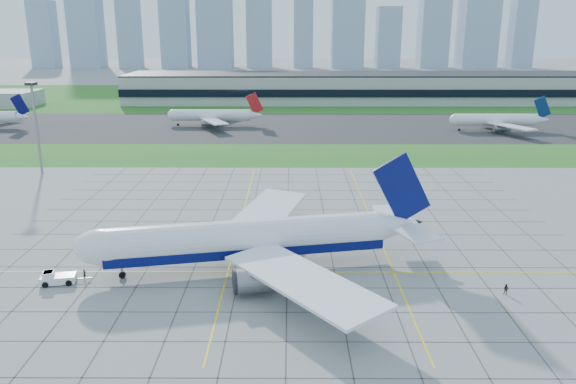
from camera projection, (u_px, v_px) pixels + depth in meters
name	position (u px, v px, depth m)	size (l,w,h in m)	color
ground	(287.00, 267.00, 96.60)	(1400.00, 1400.00, 0.00)	gray
grass_median	(289.00, 155.00, 183.02)	(700.00, 35.00, 0.04)	#22621C
asphalt_taxiway	(289.00, 127.00, 235.83)	(700.00, 75.00, 0.04)	#383838
grass_far	(289.00, 97.00, 341.46)	(700.00, 145.00, 0.04)	#22621C
apron_markings	(290.00, 244.00, 107.25)	(120.00, 130.00, 0.03)	#474744
terminal	(361.00, 88.00, 314.97)	(260.00, 43.00, 15.80)	#B7B7B2
light_mast	(35.00, 117.00, 154.78)	(2.50, 2.50, 25.60)	gray
city_skyline	(281.00, 9.00, 579.46)	(523.00, 32.40, 160.00)	#95ABC3
airliner	(249.00, 239.00, 94.87)	(60.44, 60.65, 19.21)	white
pushback_tug	(56.00, 278.00, 90.14)	(7.88, 3.57, 2.17)	white
crew_near	(85.00, 274.00, 91.99)	(0.59, 0.39, 1.63)	black
crew_far	(506.00, 289.00, 86.47)	(0.83, 0.65, 1.71)	black
distant_jet_1	(213.00, 115.00, 237.29)	(38.34, 42.66, 14.08)	white
distant_jet_2	(497.00, 120.00, 225.11)	(37.96, 42.66, 14.08)	white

